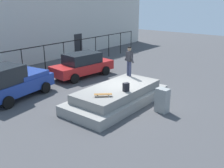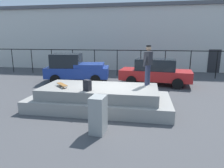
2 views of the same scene
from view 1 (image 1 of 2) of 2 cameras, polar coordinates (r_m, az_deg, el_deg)
name	(u,v)px [view 1 (image 1 of 2)]	position (r m, az deg, el deg)	size (l,w,h in m)	color
ground_plane	(122,100)	(14.10, 2.19, -3.52)	(60.00, 60.00, 0.00)	#424244
concrete_ledge	(117,96)	(13.50, 1.19, -2.63)	(5.90, 2.69, 0.92)	gray
skateboarder	(129,59)	(14.99, 3.78, 5.41)	(0.45, 0.88, 1.70)	#2D334C
skateboard	(103,94)	(11.98, -1.97, -2.27)	(0.71, 0.73, 0.12)	brown
backpack	(126,87)	(12.61, 3.06, -0.68)	(0.28, 0.20, 0.43)	black
car_blue_pickup_near	(12,82)	(15.11, -20.90, 0.51)	(4.42, 2.56, 1.91)	navy
car_red_sedan_mid	(82,65)	(18.30, -6.46, 4.21)	(4.61, 2.39, 1.65)	#B21E1E
utility_box	(162,100)	(12.70, 10.90, -3.51)	(0.44, 0.60, 1.18)	gray
fence_row	(34,56)	(19.05, -16.74, 5.78)	(24.06, 0.06, 2.06)	black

